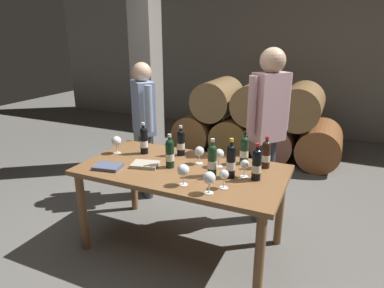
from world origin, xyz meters
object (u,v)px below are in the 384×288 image
at_px(wine_glass_2, 199,152).
at_px(wine_glass_3, 245,165).
at_px(wine_glass_6, 116,141).
at_px(taster_seated_left, 144,120).
at_px(wine_bottle_1, 212,160).
at_px(wine_bottle_3, 231,161).
at_px(wine_glass_0, 183,171).
at_px(leather_ledger, 108,167).
at_px(wine_bottle_4, 181,142).
at_px(wine_glass_4, 224,175).
at_px(wine_bottle_6, 257,164).
at_px(wine_bottle_0, 266,154).
at_px(wine_glass_1, 209,178).
at_px(sommelier_presenting, 268,121).
at_px(dining_table, 182,178).
at_px(wine_bottle_2, 144,140).
at_px(wine_bottle_5, 170,153).
at_px(wine_glass_5, 219,154).
at_px(wine_bottle_7, 244,150).
at_px(tasting_notebook, 145,165).

bearing_deg(wine_glass_2, wine_glass_3, -14.84).
bearing_deg(wine_glass_6, taster_seated_left, 99.05).
xyz_separation_m(wine_bottle_1, wine_bottle_3, (0.14, 0.03, 0.00)).
height_order(wine_glass_0, wine_glass_3, wine_glass_0).
relative_size(wine_bottle_1, leather_ledger, 1.39).
bearing_deg(wine_bottle_4, wine_glass_4, -40.06).
bearing_deg(taster_seated_left, wine_glass_0, -46.23).
bearing_deg(wine_bottle_1, wine_bottle_6, 11.49).
xyz_separation_m(wine_bottle_6, wine_glass_0, (-0.47, -0.31, -0.01)).
relative_size(wine_glass_0, wine_glass_3, 1.14).
relative_size(wine_bottle_0, wine_glass_6, 1.66).
height_order(wine_bottle_1, wine_glass_1, wine_bottle_1).
xyz_separation_m(leather_ledger, sommelier_presenting, (1.10, 1.01, 0.27)).
xyz_separation_m(wine_glass_1, wine_glass_4, (0.07, 0.12, -0.01)).
height_order(wine_bottle_3, sommelier_presenting, sommelier_presenting).
bearing_deg(dining_table, sommelier_presenting, 54.24).
xyz_separation_m(wine_glass_2, wine_glass_6, (-0.81, -0.07, 0.01)).
height_order(dining_table, leather_ledger, leather_ledger).
bearing_deg(wine_bottle_2, wine_glass_2, -2.87).
bearing_deg(wine_bottle_5, wine_glass_5, 25.68).
xyz_separation_m(wine_bottle_7, tasting_notebook, (-0.74, -0.40, -0.11)).
height_order(wine_bottle_5, wine_glass_5, wine_bottle_5).
xyz_separation_m(wine_bottle_4, wine_glass_3, (0.67, -0.24, -0.02)).
distance_m(wine_bottle_6, wine_glass_5, 0.37).
bearing_deg(wine_bottle_2, dining_table, -20.21).
relative_size(wine_bottle_6, wine_glass_6, 1.78).
relative_size(wine_glass_1, sommelier_presenting, 0.10).
distance_m(wine_bottle_4, leather_ledger, 0.69).
height_order(wine_bottle_3, leather_ledger, wine_bottle_3).
xyz_separation_m(wine_bottle_0, wine_glass_3, (-0.11, -0.26, -0.02)).
distance_m(wine_bottle_5, sommelier_presenting, 1.02).
xyz_separation_m(wine_bottle_4, wine_glass_0, (0.30, -0.56, -0.01)).
xyz_separation_m(wine_bottle_7, wine_glass_3, (0.08, -0.28, -0.02)).
bearing_deg(leather_ledger, dining_table, 14.43).
relative_size(wine_bottle_1, wine_bottle_4, 1.09).
relative_size(wine_bottle_2, wine_glass_3, 2.07).
xyz_separation_m(wine_bottle_4, wine_glass_6, (-0.57, -0.20, -0.01)).
relative_size(wine_bottle_3, wine_glass_0, 1.95).
distance_m(wine_glass_3, taster_seated_left, 1.51).
bearing_deg(wine_bottle_3, wine_bottle_1, -168.54).
xyz_separation_m(wine_glass_1, taster_seated_left, (-1.19, 1.06, 0.05)).
distance_m(wine_bottle_1, taster_seated_left, 1.34).
bearing_deg(leather_ledger, wine_bottle_2, 68.78).
bearing_deg(wine_glass_0, wine_bottle_5, 133.48).
bearing_deg(wine_glass_6, wine_bottle_4, 19.23).
height_order(wine_bottle_1, wine_glass_5, wine_bottle_1).
relative_size(wine_glass_1, wine_glass_2, 1.05).
relative_size(wine_glass_1, leather_ledger, 0.74).
xyz_separation_m(wine_bottle_6, wine_glass_5, (-0.35, 0.13, -0.02)).
xyz_separation_m(wine_glass_6, leather_ledger, (0.15, -0.34, -0.10)).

